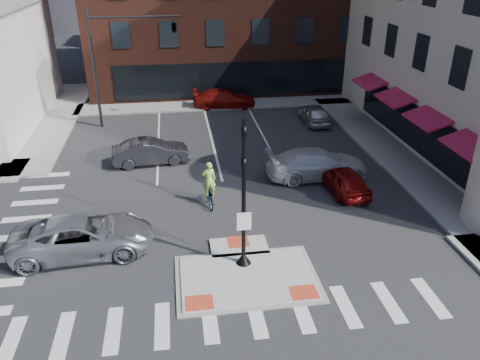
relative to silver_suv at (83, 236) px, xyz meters
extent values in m
plane|color=#28282B|center=(6.36, -2.26, -0.79)|extent=(120.00, 120.00, 0.00)
cube|color=gray|center=(6.36, -2.76, -0.76)|extent=(5.40, 3.60, 0.06)
cube|color=#A8A8A3|center=(6.36, -2.76, -0.73)|extent=(5.00, 3.20, 0.12)
cube|color=#A8A8A3|center=(6.36, -0.66, -0.73)|extent=(2.40, 1.40, 0.12)
cube|color=red|center=(4.46, -3.96, -0.67)|extent=(1.00, 0.80, 0.01)
cube|color=red|center=(8.26, -3.96, -0.67)|extent=(1.00, 0.80, 0.01)
cube|color=red|center=(6.36, -0.36, -0.67)|extent=(0.90, 0.90, 0.01)
cube|color=gray|center=(-4.64, 17.74, -0.72)|extent=(3.00, 20.00, 0.15)
cube|color=gray|center=(17.16, 7.74, -0.72)|extent=(3.00, 24.00, 0.15)
cube|color=gray|center=(9.36, 19.74, -0.72)|extent=(26.00, 3.00, 0.15)
cube|color=black|center=(9.36, 20.74, 1.01)|extent=(20.00, 0.12, 2.80)
cube|color=black|center=(18.36, 7.74, 0.91)|extent=(0.12, 16.00, 2.60)
cube|color=#C51A4D|center=(17.66, 1.74, 2.26)|extent=(1.46, 3.00, 0.58)
cube|color=#C51A4D|center=(17.66, 7.74, 2.26)|extent=(1.46, 3.00, 0.58)
cube|color=#C51A4D|center=(17.66, 13.74, 2.26)|extent=(1.46, 3.00, 0.58)
cube|color=slate|center=(2.36, 49.74, 4.21)|extent=(10.00, 12.00, 10.00)
cone|color=black|center=(6.36, -1.86, -0.45)|extent=(0.60, 0.60, 0.45)
cylinder|color=black|center=(6.36, -1.86, 2.41)|extent=(0.16, 0.16, 5.80)
cube|color=white|center=(6.36, -1.98, 1.31)|extent=(0.55, 0.04, 0.75)
imported|color=black|center=(6.36, -1.86, 4.51)|extent=(0.18, 0.22, 1.10)
imported|color=black|center=(6.36, -1.86, 3.31)|extent=(0.18, 0.22, 1.10)
cylinder|color=black|center=(-1.14, 15.74, 3.21)|extent=(0.20, 0.20, 8.00)
cylinder|color=black|center=(1.86, 15.74, 6.61)|extent=(6.00, 0.14, 0.14)
imported|color=black|center=(4.36, 15.74, 6.01)|extent=(0.48, 2.24, 0.90)
imported|color=#ACAEB4|center=(0.00, 0.00, 0.00)|extent=(5.84, 2.96, 1.58)
imported|color=maroon|center=(12.38, 3.74, -0.11)|extent=(2.07, 4.17, 1.37)
imported|color=silver|center=(11.57, 5.54, 0.01)|extent=(5.61, 2.44, 1.61)
imported|color=#29282D|center=(2.51, 8.74, -0.06)|extent=(4.57, 1.99, 1.46)
imported|color=silver|center=(14.01, 14.42, -0.10)|extent=(1.65, 4.05, 1.38)
imported|color=maroon|center=(8.00, 19.07, -0.08)|extent=(5.02, 2.24, 1.43)
imported|color=#3F3F44|center=(5.47, 3.30, -0.31)|extent=(0.72, 1.85, 0.96)
imported|color=#A9D84C|center=(5.47, 3.30, 0.57)|extent=(0.69, 0.47, 1.83)
camera|label=1|loc=(4.02, -16.91, 10.48)|focal=35.00mm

